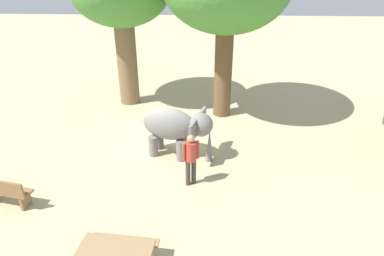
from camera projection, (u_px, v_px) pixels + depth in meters
ground_plane at (158, 142)px, 12.30m from camera, size 60.00×60.00×0.00m
elephant at (176, 127)px, 11.02m from camera, size 1.73×2.43×1.67m
person_handler at (191, 156)px, 9.62m from camera, size 0.32×0.47×1.62m
wooden_bench at (4, 191)px, 8.96m from camera, size 0.67×1.45×0.88m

